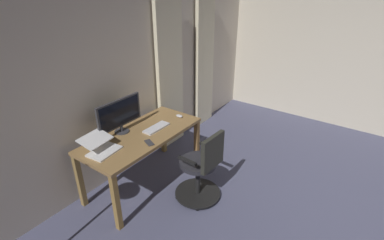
{
  "coord_description": "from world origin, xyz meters",
  "views": [
    {
      "loc": [
        2.6,
        -0.17,
        2.41
      ],
      "look_at": [
        0.3,
        -1.81,
        1.01
      ],
      "focal_mm": 26.52,
      "sensor_mm": 36.0,
      "label": 1
    }
  ],
  "objects_px": {
    "computer_keyboard": "(157,128)",
    "computer_mouse": "(179,116)",
    "office_chair": "(202,169)",
    "computer_monitor": "(120,114)",
    "cell_phone_by_monitor": "(149,143)",
    "laptop": "(101,147)",
    "desk": "(142,140)"
  },
  "relations": [
    {
      "from": "desk",
      "to": "computer_keyboard",
      "type": "height_order",
      "value": "computer_keyboard"
    },
    {
      "from": "computer_keyboard",
      "to": "cell_phone_by_monitor",
      "type": "relative_size",
      "value": 2.53
    },
    {
      "from": "computer_mouse",
      "to": "office_chair",
      "type": "bearing_deg",
      "value": 56.58
    },
    {
      "from": "desk",
      "to": "computer_mouse",
      "type": "bearing_deg",
      "value": 171.76
    },
    {
      "from": "cell_phone_by_monitor",
      "to": "computer_keyboard",
      "type": "bearing_deg",
      "value": -128.89
    },
    {
      "from": "computer_mouse",
      "to": "computer_monitor",
      "type": "bearing_deg",
      "value": -23.59
    },
    {
      "from": "desk",
      "to": "computer_keyboard",
      "type": "relative_size",
      "value": 4.21
    },
    {
      "from": "desk",
      "to": "cell_phone_by_monitor",
      "type": "xyz_separation_m",
      "value": [
        0.11,
        0.23,
        0.1
      ]
    },
    {
      "from": "cell_phone_by_monitor",
      "to": "desk",
      "type": "bearing_deg",
      "value": -93.59
    },
    {
      "from": "cell_phone_by_monitor",
      "to": "computer_monitor",
      "type": "bearing_deg",
      "value": -67.43
    },
    {
      "from": "office_chair",
      "to": "computer_mouse",
      "type": "height_order",
      "value": "office_chair"
    },
    {
      "from": "laptop",
      "to": "cell_phone_by_monitor",
      "type": "distance_m",
      "value": 0.52
    },
    {
      "from": "office_chair",
      "to": "computer_mouse",
      "type": "xyz_separation_m",
      "value": [
        -0.44,
        -0.67,
        0.33
      ]
    },
    {
      "from": "computer_keyboard",
      "to": "computer_mouse",
      "type": "relative_size",
      "value": 3.65
    },
    {
      "from": "computer_mouse",
      "to": "desk",
      "type": "bearing_deg",
      "value": -8.24
    },
    {
      "from": "office_chair",
      "to": "computer_mouse",
      "type": "distance_m",
      "value": 0.87
    },
    {
      "from": "office_chair",
      "to": "computer_mouse",
      "type": "relative_size",
      "value": 9.15
    },
    {
      "from": "computer_keyboard",
      "to": "computer_mouse",
      "type": "xyz_separation_m",
      "value": [
        -0.43,
        0.03,
        0.01
      ]
    },
    {
      "from": "office_chair",
      "to": "computer_monitor",
      "type": "relative_size",
      "value": 1.44
    },
    {
      "from": "office_chair",
      "to": "cell_phone_by_monitor",
      "type": "distance_m",
      "value": 0.69
    },
    {
      "from": "cell_phone_by_monitor",
      "to": "laptop",
      "type": "bearing_deg",
      "value": -12.51
    },
    {
      "from": "office_chair",
      "to": "laptop",
      "type": "distance_m",
      "value": 1.16
    },
    {
      "from": "computer_monitor",
      "to": "computer_keyboard",
      "type": "bearing_deg",
      "value": 136.37
    },
    {
      "from": "desk",
      "to": "computer_mouse",
      "type": "xyz_separation_m",
      "value": [
        -0.62,
        0.09,
        0.11
      ]
    },
    {
      "from": "computer_mouse",
      "to": "cell_phone_by_monitor",
      "type": "relative_size",
      "value": 0.69
    },
    {
      "from": "computer_monitor",
      "to": "laptop",
      "type": "bearing_deg",
      "value": 20.06
    },
    {
      "from": "computer_monitor",
      "to": "cell_phone_by_monitor",
      "type": "relative_size",
      "value": 4.42
    },
    {
      "from": "computer_monitor",
      "to": "computer_mouse",
      "type": "relative_size",
      "value": 6.37
    },
    {
      "from": "desk",
      "to": "laptop",
      "type": "bearing_deg",
      "value": -7.83
    },
    {
      "from": "desk",
      "to": "computer_monitor",
      "type": "height_order",
      "value": "computer_monitor"
    },
    {
      "from": "computer_monitor",
      "to": "computer_keyboard",
      "type": "xyz_separation_m",
      "value": [
        -0.31,
        0.29,
        -0.23
      ]
    },
    {
      "from": "desk",
      "to": "laptop",
      "type": "height_order",
      "value": "laptop"
    }
  ]
}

